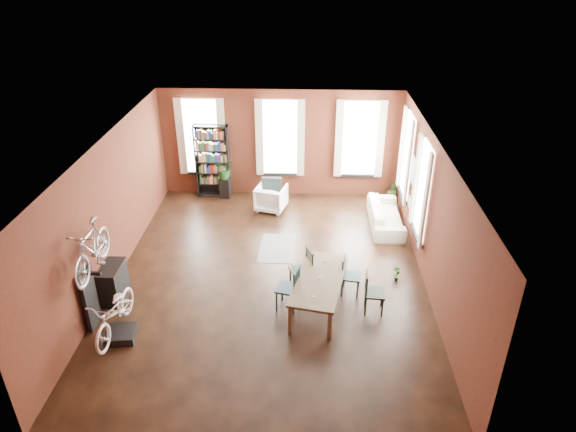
# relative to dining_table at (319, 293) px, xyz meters

# --- Properties ---
(room) EXTENTS (9.00, 9.04, 3.22)m
(room) POSITION_rel_dining_table_xyz_m (-0.86, 1.63, 1.79)
(room) COLOR black
(room) RESTS_ON ground
(dining_table) EXTENTS (1.31, 2.19, 0.70)m
(dining_table) POSITION_rel_dining_table_xyz_m (0.00, 0.00, 0.00)
(dining_table) COLOR brown
(dining_table) RESTS_ON ground
(dining_chair_a) EXTENTS (0.56, 0.56, 0.98)m
(dining_chair_a) POSITION_rel_dining_table_xyz_m (-0.66, -0.05, 0.14)
(dining_chair_a) COLOR #1B3C3B
(dining_chair_a) RESTS_ON ground
(dining_chair_b) EXTENTS (0.58, 0.58, 0.97)m
(dining_chair_b) POSITION_rel_dining_table_xyz_m (-0.39, 0.60, 0.14)
(dining_chair_b) COLOR black
(dining_chair_b) RESTS_ON ground
(dining_chair_c) EXTENTS (0.45, 0.45, 0.91)m
(dining_chair_c) POSITION_rel_dining_table_xyz_m (1.14, -0.10, 0.11)
(dining_chair_c) COLOR black
(dining_chair_c) RESTS_ON ground
(dining_chair_d) EXTENTS (0.47, 0.47, 0.90)m
(dining_chair_d) POSITION_rel_dining_table_xyz_m (0.69, 0.50, 0.10)
(dining_chair_d) COLOR #1B3C3A
(dining_chair_d) RESTS_ON ground
(bookshelf) EXTENTS (1.00, 0.32, 2.20)m
(bookshelf) POSITION_rel_dining_table_xyz_m (-3.11, 5.31, 0.75)
(bookshelf) COLOR black
(bookshelf) RESTS_ON ground
(white_armchair) EXTENTS (0.95, 0.92, 0.81)m
(white_armchair) POSITION_rel_dining_table_xyz_m (-1.32, 4.40, 0.06)
(white_armchair) COLOR white
(white_armchair) RESTS_ON ground
(cream_sofa) EXTENTS (0.61, 2.08, 0.81)m
(cream_sofa) POSITION_rel_dining_table_xyz_m (1.84, 3.61, 0.06)
(cream_sofa) COLOR beige
(cream_sofa) RESTS_ON ground
(striped_rug) EXTENTS (0.91, 1.42, 0.01)m
(striped_rug) POSITION_rel_dining_table_xyz_m (-1.02, 2.29, -0.34)
(striped_rug) COLOR black
(striped_rug) RESTS_ON ground
(bike_trainer) EXTENTS (0.62, 0.62, 0.16)m
(bike_trainer) POSITION_rel_dining_table_xyz_m (-3.85, -1.15, -0.27)
(bike_trainer) COLOR black
(bike_trainer) RESTS_ON ground
(bike_wall_rack) EXTENTS (0.16, 0.60, 1.30)m
(bike_wall_rack) POSITION_rel_dining_table_xyz_m (-4.51, -0.79, 0.30)
(bike_wall_rack) COLOR black
(bike_wall_rack) RESTS_ON ground
(console_table) EXTENTS (0.40, 0.80, 0.80)m
(console_table) POSITION_rel_dining_table_xyz_m (-4.39, 0.11, 0.05)
(console_table) COLOR black
(console_table) RESTS_ON ground
(plant_stand) EXTENTS (0.35, 0.35, 0.61)m
(plant_stand) POSITION_rel_dining_table_xyz_m (-2.75, 5.19, -0.05)
(plant_stand) COLOR black
(plant_stand) RESTS_ON ground
(plant_by_sofa) EXTENTS (0.57, 0.73, 0.29)m
(plant_by_sofa) POSITION_rel_dining_table_xyz_m (2.26, 5.13, -0.21)
(plant_by_sofa) COLOR #2C5120
(plant_by_sofa) RESTS_ON ground
(plant_small) EXTENTS (0.38, 0.42, 0.14)m
(plant_small) POSITION_rel_dining_table_xyz_m (1.77, 1.01, -0.28)
(plant_small) COLOR #306126
(plant_small) RESTS_ON ground
(bicycle_floor) EXTENTS (0.64, 0.92, 1.68)m
(bicycle_floor) POSITION_rel_dining_table_xyz_m (-3.89, -1.14, 0.65)
(bicycle_floor) COLOR silver
(bicycle_floor) RESTS_ON bike_trainer
(bicycle_hung) EXTENTS (0.47, 1.00, 1.66)m
(bicycle_hung) POSITION_rel_dining_table_xyz_m (-4.26, -0.79, 1.78)
(bicycle_hung) COLOR #A5A8AD
(bicycle_hung) RESTS_ON bike_wall_rack
(plant_on_stand) EXTENTS (0.68, 0.74, 0.52)m
(plant_on_stand) POSITION_rel_dining_table_xyz_m (-2.75, 5.21, 0.52)
(plant_on_stand) COLOR #204F1F
(plant_on_stand) RESTS_ON plant_stand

